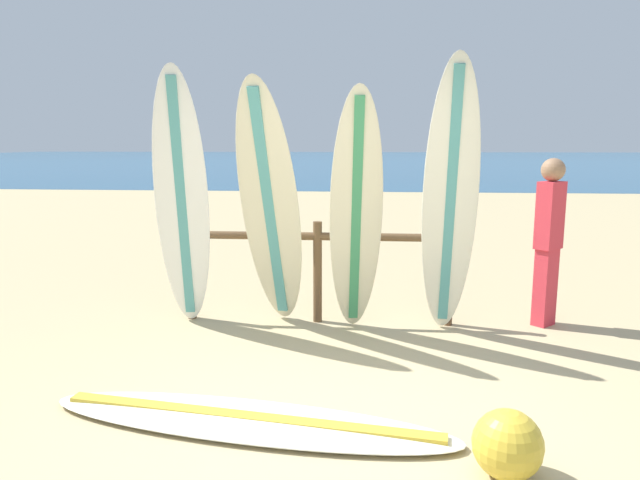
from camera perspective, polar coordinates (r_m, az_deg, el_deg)
The scene contains 11 objects.
ground_plane at distance 3.72m, azimuth 1.18°, elevation -19.90°, with size 120.00×120.00×0.00m, color tan.
ocean_water at distance 61.25m, azimuth 4.64°, elevation 8.04°, with size 120.00×80.00×0.01m, color #1E5984.
surfboard_rack at distance 5.82m, azimuth -0.25°, elevation -1.76°, with size 2.76×0.09×1.04m.
surfboard_leaning_far_left at distance 5.66m, azimuth -13.59°, elevation 3.68°, with size 0.60×0.73×2.53m.
surfboard_leaning_left at distance 5.46m, azimuth -4.98°, elevation 3.10°, with size 0.70×1.03×2.42m.
surfboard_leaning_center_left at distance 5.31m, azimuth 3.60°, elevation 2.48°, with size 0.55×0.77×2.33m.
surfboard_leaning_center at distance 5.36m, azimuth 12.81°, elevation 3.71°, with size 0.53×0.74×2.59m.
surfboard_lying_on_sand at distance 3.97m, azimuth -7.27°, elevation -17.37°, with size 2.86×0.99×0.08m.
beachgoer_standing at distance 6.11m, azimuth 21.81°, elevation 0.47°, with size 0.31×0.31×1.68m.
small_boat_offshore at distance 40.19m, azimuth 2.72°, elevation 7.52°, with size 1.09×3.16×0.71m.
beach_ball at distance 3.50m, azimuth 18.16°, elevation -18.78°, with size 0.39×0.39×0.39m, color gold.
Camera 1 is at (0.20, -3.22, 1.84)m, focal length 32.15 mm.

